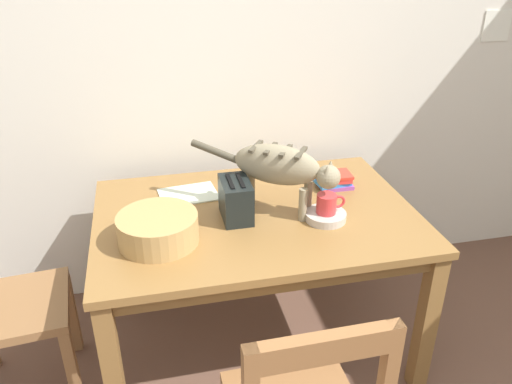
% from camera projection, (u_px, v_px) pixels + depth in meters
% --- Properties ---
extents(wall_rear, '(4.95, 0.11, 2.50)m').
position_uv_depth(wall_rear, '(237.00, 61.00, 2.56)').
color(wall_rear, silver).
rests_on(wall_rear, ground_plane).
extents(dining_table, '(1.39, 0.95, 0.74)m').
position_uv_depth(dining_table, '(256.00, 229.00, 2.28)').
color(dining_table, olive).
rests_on(dining_table, ground_plane).
extents(cat, '(0.58, 0.41, 0.31)m').
position_uv_depth(cat, '(280.00, 167.00, 2.15)').
color(cat, gray).
rests_on(cat, dining_table).
extents(saucer_bowl, '(0.17, 0.17, 0.03)m').
position_uv_depth(saucer_bowl, '(326.00, 216.00, 2.17)').
color(saucer_bowl, '#BBB1A7').
rests_on(saucer_bowl, dining_table).
extents(coffee_mug, '(0.13, 0.08, 0.08)m').
position_uv_depth(coffee_mug, '(327.00, 204.00, 2.15)').
color(coffee_mug, red).
rests_on(coffee_mug, saucer_bowl).
extents(magazine, '(0.28, 0.23, 0.01)m').
position_uv_depth(magazine, '(188.00, 194.00, 2.38)').
color(magazine, silver).
rests_on(magazine, dining_table).
extents(book_stack, '(0.18, 0.13, 0.07)m').
position_uv_depth(book_stack, '(334.00, 180.00, 2.45)').
color(book_stack, '#9948A2').
rests_on(book_stack, dining_table).
extents(wicker_basket, '(0.32, 0.32, 0.12)m').
position_uv_depth(wicker_basket, '(158.00, 228.00, 2.00)').
color(wicker_basket, tan).
rests_on(wicker_basket, dining_table).
extents(toaster, '(0.12, 0.20, 0.18)m').
position_uv_depth(toaster, '(236.00, 200.00, 2.16)').
color(toaster, black).
rests_on(toaster, dining_table).
extents(wooden_chair_far, '(0.46, 0.46, 0.94)m').
position_uv_depth(wooden_chair_far, '(3.00, 306.00, 2.09)').
color(wooden_chair_far, brown).
rests_on(wooden_chair_far, ground_plane).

